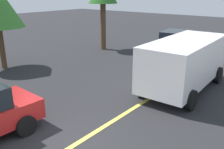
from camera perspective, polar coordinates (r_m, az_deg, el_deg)
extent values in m
cube|color=#E0D14C|center=(9.05, 3.78, -8.50)|extent=(28.00, 0.16, 0.01)
cube|color=white|center=(11.07, 16.45, 3.04)|extent=(5.26, 2.16, 1.82)
cube|color=black|center=(9.11, 11.90, 2.72)|extent=(0.22, 1.84, 0.80)
cylinder|color=black|center=(9.48, 17.66, -5.59)|extent=(0.77, 0.28, 0.76)
cylinder|color=black|center=(10.22, 7.12, -3.00)|extent=(0.77, 0.28, 0.76)
cylinder|color=black|center=(12.68, 23.19, -0.07)|extent=(0.77, 0.28, 0.76)
cylinder|color=black|center=(13.25, 14.87, 1.61)|extent=(0.77, 0.28, 0.76)
cylinder|color=black|center=(7.98, -19.23, -11.03)|extent=(0.65, 0.24, 0.64)
cube|color=#2D479E|center=(16.99, 14.58, 6.32)|extent=(4.38, 2.41, 0.68)
cube|color=black|center=(16.66, 14.57, 8.50)|extent=(2.21, 1.89, 0.68)
cylinder|color=black|center=(18.65, 13.06, 6.43)|extent=(0.66, 0.31, 0.64)
cylinder|color=black|center=(18.19, 18.59, 5.63)|extent=(0.66, 0.31, 0.64)
cylinder|color=black|center=(16.03, 9.85, 4.68)|extent=(0.66, 0.31, 0.64)
cylinder|color=black|center=(15.50, 16.20, 3.71)|extent=(0.66, 0.31, 0.64)
cylinder|color=#513823|center=(18.33, -2.04, 10.91)|extent=(0.39, 0.39, 3.29)
cylinder|color=#513823|center=(14.96, -23.99, 5.56)|extent=(0.29, 0.29, 2.28)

